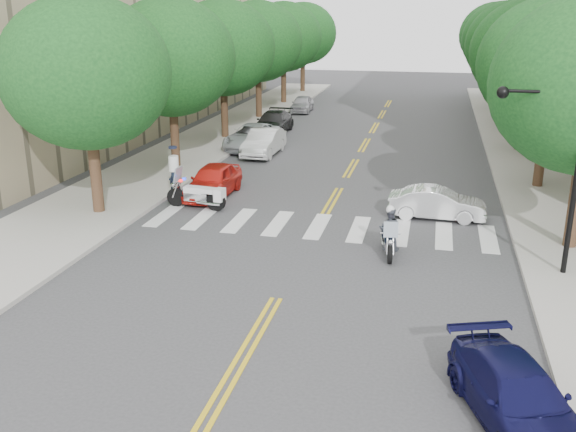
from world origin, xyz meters
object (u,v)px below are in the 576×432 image
(convertible, at_px, (437,203))
(sedan_blue, at_px, (517,397))
(motorcycle_police, at_px, (389,232))
(officer_standing, at_px, (175,181))
(motorcycle_parked, at_px, (201,195))

(convertible, distance_m, sedan_blue, 13.11)
(sedan_blue, bearing_deg, motorcycle_police, 89.91)
(motorcycle_police, height_order, sedan_blue, motorcycle_police)
(officer_standing, relative_size, sedan_blue, 0.48)
(motorcycle_police, bearing_deg, sedan_blue, 102.55)
(motorcycle_parked, bearing_deg, convertible, -77.69)
(motorcycle_parked, xyz_separation_m, officer_standing, (-1.29, 0.41, 0.41))
(motorcycle_parked, distance_m, sedan_blue, 16.39)
(motorcycle_police, height_order, convertible, motorcycle_police)
(convertible, bearing_deg, officer_standing, 94.36)
(motorcycle_police, height_order, officer_standing, officer_standing)
(motorcycle_police, distance_m, officer_standing, 9.93)
(motorcycle_police, bearing_deg, convertible, -117.11)
(motorcycle_parked, relative_size, officer_standing, 1.31)
(motorcycle_police, relative_size, convertible, 0.57)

